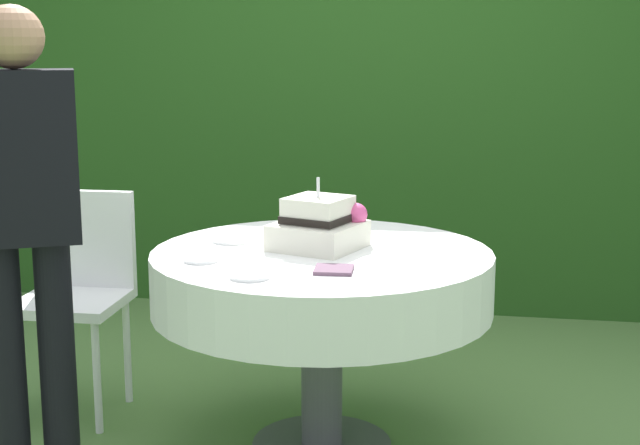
% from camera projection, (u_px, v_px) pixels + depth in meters
% --- Properties ---
extents(foliage_hedge, '(6.35, 0.47, 2.33)m').
position_uv_depth(foliage_hedge, '(383.00, 99.00, 5.21)').
color(foliage_hedge, '#234C19').
rests_on(foliage_hedge, ground_plane).
extents(cake_table, '(1.22, 1.22, 0.75)m').
position_uv_depth(cake_table, '(322.00, 283.00, 3.32)').
color(cake_table, '#4C4C51').
rests_on(cake_table, ground_plane).
extents(wedding_cake, '(0.36, 0.36, 0.26)m').
position_uv_depth(wedding_cake, '(320.00, 226.00, 3.33)').
color(wedding_cake, silver).
rests_on(wedding_cake, cake_table).
extents(serving_plate_near, '(0.13, 0.13, 0.01)m').
position_uv_depth(serving_plate_near, '(250.00, 276.00, 2.93)').
color(serving_plate_near, white).
rests_on(serving_plate_near, cake_table).
extents(serving_plate_far, '(0.15, 0.15, 0.01)m').
position_uv_depth(serving_plate_far, '(232.00, 240.00, 3.46)').
color(serving_plate_far, white).
rests_on(serving_plate_far, cake_table).
extents(serving_plate_left, '(0.12, 0.12, 0.01)m').
position_uv_depth(serving_plate_left, '(201.00, 260.00, 3.15)').
color(serving_plate_left, white).
rests_on(serving_plate_left, cake_table).
extents(napkin_stack, '(0.13, 0.13, 0.01)m').
position_uv_depth(napkin_stack, '(334.00, 270.00, 3.01)').
color(napkin_stack, '#6B4C60').
rests_on(napkin_stack, cake_table).
extents(garden_chair, '(0.40, 0.40, 0.89)m').
position_uv_depth(garden_chair, '(79.00, 280.00, 3.73)').
color(garden_chair, white).
rests_on(garden_chair, ground_plane).
extents(standing_person, '(0.41, 0.33, 1.60)m').
position_uv_depth(standing_person, '(23.00, 218.00, 2.97)').
color(standing_person, black).
rests_on(standing_person, ground_plane).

